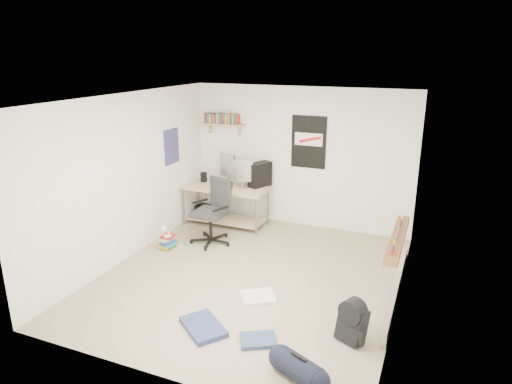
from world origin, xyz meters
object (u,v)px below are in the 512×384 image
at_px(backpack, 352,325).
at_px(duffel_bag, 298,367).
at_px(office_chair, 210,215).
at_px(desk, 226,205).
at_px(book_stack, 167,240).

height_order(backpack, duffel_bag, backpack).
bearing_deg(backpack, office_chair, 171.00).
height_order(desk, book_stack, desk).
height_order(backpack, book_stack, backpack).
distance_m(desk, book_stack, 1.42).
bearing_deg(desk, book_stack, -110.01).
height_order(duffel_bag, book_stack, duffel_bag).
distance_m(desk, backpack, 3.89).
bearing_deg(duffel_bag, book_stack, 168.25).
distance_m(office_chair, duffel_bag, 3.55).
xyz_separation_m(backpack, book_stack, (-3.23, 1.30, -0.05)).
height_order(desk, office_chair, office_chair).
distance_m(duffel_bag, book_stack, 3.58).
relative_size(office_chair, backpack, 2.74).
bearing_deg(desk, office_chair, -84.82).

